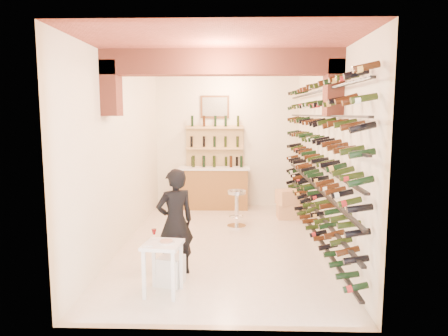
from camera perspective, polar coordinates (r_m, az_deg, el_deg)
name	(u,v)px	position (r m, az deg, el deg)	size (l,w,h in m)	color
ground	(224,242)	(7.42, -0.07, -10.31)	(6.00, 6.00, 0.00)	beige
room_shell	(223,116)	(6.80, -0.14, 7.33)	(3.52, 6.02, 3.21)	white
wine_rack	(312,156)	(7.22, 12.17, 1.59)	(0.32, 5.70, 2.56)	black
back_counter	(214,186)	(9.88, -1.35, -2.60)	(1.70, 0.62, 1.29)	olive
back_shelving	(215,159)	(10.02, -1.29, 1.22)	(1.40, 0.31, 2.73)	tan
tasting_table	(163,252)	(5.30, -8.57, -11.58)	(0.52, 0.52, 0.81)	white
white_stool	(171,271)	(5.68, -7.41, -14.04)	(0.31, 0.31, 0.38)	white
person	(175,222)	(5.84, -6.85, -7.54)	(0.56, 0.37, 1.53)	black
chrome_barstool	(237,206)	(8.26, 1.78, -5.32)	(0.39, 0.39, 0.75)	silver
crate_lower	(289,211)	(9.10, 9.15, -5.98)	(0.53, 0.37, 0.32)	tan
crate_upper	(290,197)	(9.03, 9.20, -4.02)	(0.54, 0.37, 0.32)	tan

